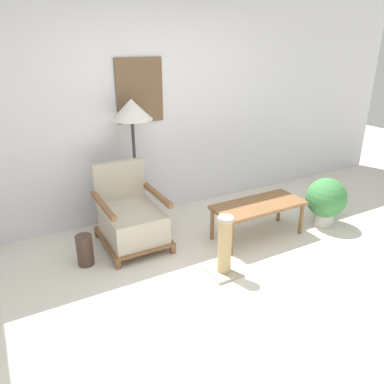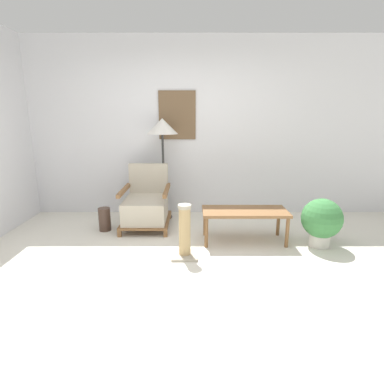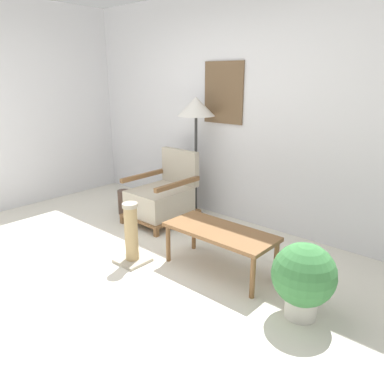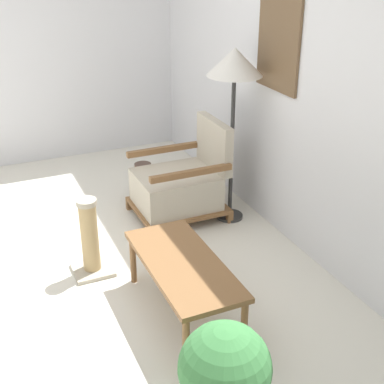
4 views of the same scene
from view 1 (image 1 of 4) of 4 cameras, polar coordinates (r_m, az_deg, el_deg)
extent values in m
plane|color=silver|center=(3.42, 8.43, -15.79)|extent=(14.00, 14.00, 0.00)
cube|color=silver|center=(4.57, -6.68, 12.75)|extent=(8.00, 0.06, 2.70)
cube|color=brown|center=(4.46, -7.98, 15.05)|extent=(0.56, 0.02, 0.72)
cube|color=brown|center=(3.81, -11.25, -10.81)|extent=(0.05, 0.05, 0.09)
cube|color=brown|center=(3.99, -2.92, -8.70)|extent=(0.05, 0.05, 0.09)
cube|color=brown|center=(4.43, -14.26, -6.09)|extent=(0.05, 0.05, 0.09)
cube|color=brown|center=(4.58, -6.99, -4.49)|extent=(0.05, 0.05, 0.09)
cube|color=brown|center=(4.16, -8.95, -6.66)|extent=(0.65, 0.79, 0.03)
cube|color=#BCB29E|center=(4.07, -8.99, -4.75)|extent=(0.57, 0.69, 0.30)
cube|color=#BCB29E|center=(4.24, -11.05, 1.75)|extent=(0.57, 0.08, 0.44)
cube|color=brown|center=(3.89, -13.43, -1.98)|extent=(0.05, 0.73, 0.05)
cube|color=brown|center=(4.07, -5.40, -0.36)|extent=(0.05, 0.73, 0.05)
cylinder|color=#2D2D2D|center=(4.61, -8.15, -4.84)|extent=(0.24, 0.24, 0.03)
cylinder|color=#2D2D2D|center=(4.36, -8.61, 2.69)|extent=(0.03, 0.03, 1.26)
cone|color=silver|center=(4.17, -9.21, 12.33)|extent=(0.45, 0.45, 0.22)
cube|color=brown|center=(4.21, 10.11, -1.98)|extent=(1.04, 0.46, 0.04)
cylinder|color=brown|center=(3.91, 6.04, -7.14)|extent=(0.04, 0.04, 0.37)
cylinder|color=brown|center=(4.48, 16.30, -3.95)|extent=(0.04, 0.04, 0.37)
cylinder|color=brown|center=(4.18, 3.11, -4.93)|extent=(0.04, 0.04, 0.37)
cylinder|color=brown|center=(4.72, 13.13, -2.22)|extent=(0.04, 0.04, 0.37)
cylinder|color=#473328|center=(3.90, -16.01, -8.52)|extent=(0.16, 0.16, 0.32)
cylinder|color=beige|center=(4.82, 19.37, -3.85)|extent=(0.24, 0.24, 0.15)
sphere|color=#3D7F42|center=(4.71, 19.79, -0.82)|extent=(0.48, 0.48, 0.48)
cube|color=#B2A893|center=(3.70, 4.84, -12.03)|extent=(0.29, 0.29, 0.03)
cylinder|color=tan|center=(3.55, 4.99, -8.26)|extent=(0.13, 0.13, 0.54)
cylinder|color=#B2A893|center=(3.41, 5.15, -4.10)|extent=(0.15, 0.15, 0.04)
camera|label=2|loc=(1.99, 73.13, -11.48)|focal=28.00mm
camera|label=3|loc=(4.40, 56.05, 8.03)|focal=35.00mm
camera|label=4|loc=(5.46, 44.32, 18.46)|focal=50.00mm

